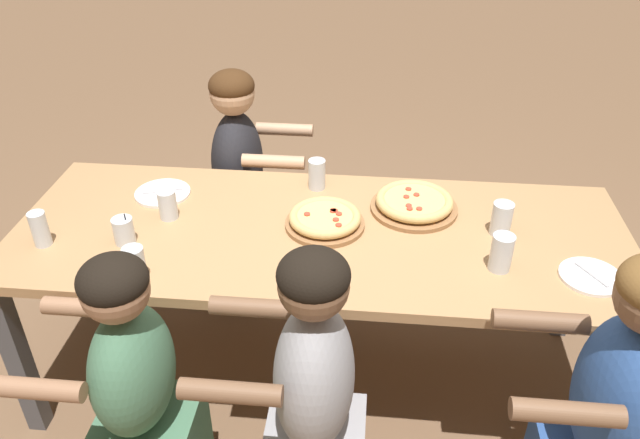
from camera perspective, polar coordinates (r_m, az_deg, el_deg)
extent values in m
plane|color=brown|center=(2.86, 0.00, -13.86)|extent=(18.00, 18.00, 0.00)
cube|color=tan|center=(2.37, 0.00, -1.42)|extent=(2.33, 0.88, 0.04)
cube|color=#4C4C51|center=(2.66, -25.86, -11.43)|extent=(0.07, 0.07, 0.73)
cube|color=#4C4C51|center=(2.50, 26.14, -14.98)|extent=(0.07, 0.07, 0.73)
cube|color=#4C4C51|center=(3.17, -19.59, -2.06)|extent=(0.07, 0.07, 0.73)
cube|color=#4C4C51|center=(3.04, 22.09, -4.39)|extent=(0.07, 0.07, 0.73)
cylinder|color=#996B42|center=(2.51, 8.56, 1.05)|extent=(0.35, 0.35, 0.02)
torus|color=#DBB26B|center=(2.49, 8.62, 1.69)|extent=(0.31, 0.31, 0.04)
cylinder|color=#E5C675|center=(2.49, 8.61, 1.56)|extent=(0.26, 0.26, 0.03)
cylinder|color=#C6422D|center=(2.51, 8.81, 2.26)|extent=(0.02, 0.02, 0.01)
cylinder|color=#C6422D|center=(2.43, 8.12, 1.27)|extent=(0.02, 0.02, 0.01)
cylinder|color=#C6422D|center=(2.49, 7.90, 2.08)|extent=(0.02, 0.02, 0.01)
cylinder|color=#C6422D|center=(2.41, 8.20, 0.99)|extent=(0.02, 0.02, 0.01)
cylinder|color=#C6422D|center=(2.54, 8.09, 2.78)|extent=(0.02, 0.02, 0.01)
cylinder|color=#C6422D|center=(2.42, 9.06, 0.98)|extent=(0.02, 0.02, 0.01)
cylinder|color=#996B42|center=(2.38, 0.45, -0.42)|extent=(0.31, 0.31, 0.02)
torus|color=#DBB26B|center=(2.36, 0.45, 0.22)|extent=(0.28, 0.28, 0.04)
cylinder|color=#E5C675|center=(2.37, 0.45, 0.08)|extent=(0.23, 0.23, 0.03)
cylinder|color=#C6422D|center=(2.30, 1.71, -0.51)|extent=(0.02, 0.02, 0.01)
cylinder|color=#C6422D|center=(2.38, 1.19, 0.79)|extent=(0.02, 0.02, 0.01)
cylinder|color=#C6422D|center=(2.33, 1.46, -0.01)|extent=(0.02, 0.02, 0.01)
cylinder|color=#C6422D|center=(2.36, 1.74, 0.53)|extent=(0.02, 0.02, 0.01)
cylinder|color=#C6422D|center=(2.38, 1.21, 0.86)|extent=(0.02, 0.02, 0.01)
cylinder|color=#C6422D|center=(2.38, 1.38, 0.80)|extent=(0.02, 0.02, 0.01)
cylinder|color=#C6422D|center=(2.36, -1.19, 0.50)|extent=(0.02, 0.02, 0.01)
cylinder|color=white|center=(2.31, 23.53, -4.80)|extent=(0.21, 0.21, 0.01)
cube|color=#B7B7BC|center=(2.31, 23.57, -4.62)|extent=(0.09, 0.13, 0.01)
cylinder|color=white|center=(2.67, -14.19, 2.36)|extent=(0.23, 0.23, 0.01)
cube|color=#B7B7BC|center=(2.66, -14.22, 2.53)|extent=(0.15, 0.06, 0.01)
cylinder|color=silver|center=(2.38, -17.51, -0.98)|extent=(0.08, 0.08, 0.10)
cylinder|color=#1EA8DB|center=(2.39, -17.46, -1.26)|extent=(0.07, 0.07, 0.07)
cylinder|color=black|center=(2.37, -17.18, -0.75)|extent=(0.00, 0.02, 0.13)
cylinder|color=silver|center=(2.17, -16.57, -3.94)|extent=(0.07, 0.07, 0.13)
cylinder|color=black|center=(2.19, -16.45, -4.53)|extent=(0.06, 0.06, 0.07)
cylinder|color=silver|center=(2.48, -13.76, 1.33)|extent=(0.07, 0.07, 0.12)
cylinder|color=black|center=(2.49, -13.69, 0.89)|extent=(0.06, 0.06, 0.07)
cylinder|color=silver|center=(2.40, 16.27, 0.06)|extent=(0.08, 0.08, 0.13)
cylinder|color=silver|center=(2.42, 16.19, -0.36)|extent=(0.07, 0.07, 0.09)
cylinder|color=silver|center=(2.60, -0.29, 4.16)|extent=(0.07, 0.07, 0.13)
cylinder|color=silver|center=(2.61, -0.28, 3.72)|extent=(0.06, 0.06, 0.08)
cylinder|color=silver|center=(2.22, 16.26, -2.92)|extent=(0.08, 0.08, 0.14)
cylinder|color=black|center=(2.23, 16.19, -3.32)|extent=(0.07, 0.07, 0.10)
cylinder|color=silver|center=(2.47, -24.24, -0.79)|extent=(0.06, 0.06, 0.13)
cylinder|color=silver|center=(2.48, -24.06, -1.48)|extent=(0.05, 0.05, 0.06)
cube|color=#232328|center=(3.27, -6.96, -2.04)|extent=(0.32, 0.34, 0.44)
ellipsoid|color=#232328|center=(3.03, -7.55, 5.27)|extent=(0.24, 0.36, 0.50)
sphere|color=tan|center=(2.89, -8.05, 11.37)|extent=(0.20, 0.20, 0.20)
ellipsoid|color=#422814|center=(2.87, -8.10, 12.03)|extent=(0.21, 0.21, 0.14)
cylinder|color=tan|center=(3.10, -3.26, 8.22)|extent=(0.28, 0.06, 0.06)
cylinder|color=tan|center=(2.80, -4.28, 5.30)|extent=(0.28, 0.06, 0.06)
ellipsoid|color=#2D5193|center=(2.02, 25.67, -14.32)|extent=(0.24, 0.36, 0.53)
cylinder|color=brown|center=(1.77, 21.62, -16.09)|extent=(0.28, 0.06, 0.06)
cylinder|color=brown|center=(2.00, 19.47, -8.76)|extent=(0.28, 0.06, 0.06)
ellipsoid|color=#477556|center=(2.04, -16.71, -13.01)|extent=(0.24, 0.36, 0.44)
sphere|color=#9E7051|center=(1.83, -18.25, -6.11)|extent=(0.20, 0.20, 0.20)
ellipsoid|color=black|center=(1.81, -18.44, -5.27)|extent=(0.20, 0.20, 0.14)
cylinder|color=#9E7051|center=(1.96, -24.60, -13.89)|extent=(0.28, 0.06, 0.06)
cylinder|color=#9E7051|center=(2.18, -20.63, -7.56)|extent=(0.28, 0.06, 0.06)
ellipsoid|color=#99999E|center=(1.90, -0.53, -14.14)|extent=(0.24, 0.36, 0.50)
sphere|color=brown|center=(1.66, -0.59, -6.03)|extent=(0.20, 0.20, 0.20)
ellipsoid|color=black|center=(1.64, -0.60, -5.10)|extent=(0.20, 0.20, 0.14)
cylinder|color=brown|center=(1.74, -8.19, -15.36)|extent=(0.28, 0.06, 0.06)
cylinder|color=brown|center=(1.98, -6.02, -8.02)|extent=(0.28, 0.06, 0.06)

